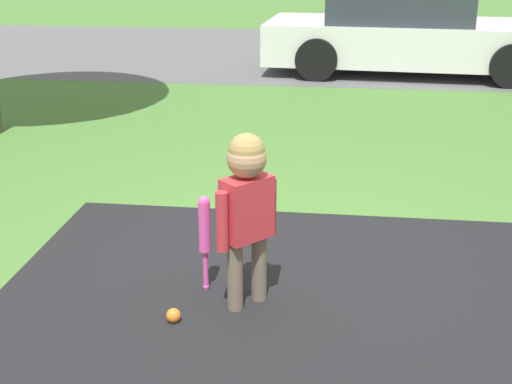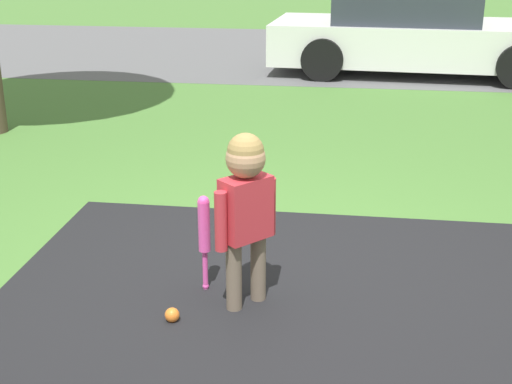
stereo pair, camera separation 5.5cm
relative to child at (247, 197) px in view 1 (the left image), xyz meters
name	(u,v)px [view 1 (the left image)]	position (x,y,z in m)	size (l,w,h in m)	color
ground_plane	(273,270)	(0.10, 0.46, -0.67)	(60.00, 60.00, 0.00)	#477533
street_strip	(324,52)	(0.10, 9.19, -0.67)	(40.00, 6.00, 0.01)	#59595B
child	(247,197)	(0.00, 0.00, 0.00)	(0.30, 0.33, 1.03)	#6B5B4C
baseball_bat	(205,230)	(-0.27, 0.15, -0.28)	(0.07, 0.07, 0.61)	#E54CA5
sports_ball	(173,315)	(-0.38, -0.26, -0.63)	(0.08, 0.08, 0.08)	orange
parked_car	(409,34)	(1.42, 7.46, -0.09)	(4.45, 2.19, 1.21)	silver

